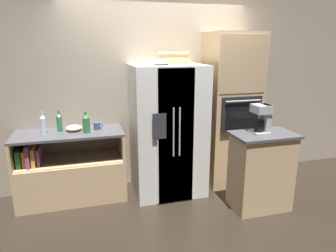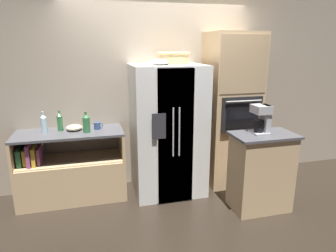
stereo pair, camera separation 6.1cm
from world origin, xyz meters
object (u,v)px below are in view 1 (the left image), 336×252
at_px(wall_oven, 230,110).
at_px(wicker_basket, 173,58).
at_px(bottle_short, 86,123).
at_px(bottle_wide, 43,124).
at_px(mixing_bowl, 74,128).
at_px(coffee_maker, 262,118).
at_px(fruit_bowl, 159,62).
at_px(bottle_tall, 59,122).
at_px(mug, 97,126).
at_px(refrigerator, 168,130).

distance_m(wall_oven, wicker_basket, 1.12).
relative_size(bottle_short, bottle_wide, 0.96).
xyz_separation_m(bottle_wide, mixing_bowl, (0.35, 0.04, -0.08)).
bearing_deg(coffee_maker, mixing_bowl, 157.22).
bearing_deg(fruit_bowl, mixing_bowl, 167.12).
xyz_separation_m(bottle_tall, mug, (0.46, -0.04, -0.07)).
bearing_deg(refrigerator, coffee_maker, -37.89).
height_order(refrigerator, bottle_short, refrigerator).
height_order(bottle_short, mixing_bowl, bottle_short).
distance_m(bottle_tall, coffee_maker, 2.47).
bearing_deg(fruit_bowl, bottle_short, 172.87).
bearing_deg(wicker_basket, mixing_bowl, 176.23).
relative_size(wicker_basket, mug, 3.58).
distance_m(bottle_wide, coffee_maker, 2.62).
xyz_separation_m(refrigerator, bottle_tall, (-1.36, 0.19, 0.16)).
bearing_deg(bottle_tall, bottle_wide, -160.67).
distance_m(wall_oven, bottle_wide, 2.48).
distance_m(bottle_wide, mixing_bowl, 0.36).
height_order(mug, mixing_bowl, mug).
relative_size(fruit_bowl, mug, 1.88).
bearing_deg(fruit_bowl, mug, 163.67).
height_order(fruit_bowl, bottle_tall, fruit_bowl).
xyz_separation_m(bottle_wide, mug, (0.64, 0.02, -0.08)).
xyz_separation_m(refrigerator, coffee_maker, (0.93, -0.73, 0.28)).
bearing_deg(fruit_bowl, bottle_wide, 171.69).
bearing_deg(bottle_wide, wall_oven, -1.27).
height_order(wall_oven, coffee_maker, wall_oven).
bearing_deg(bottle_short, bottle_wide, 169.59).
relative_size(wall_oven, bottle_wide, 7.75).
distance_m(fruit_bowl, coffee_maker, 1.39).
relative_size(wicker_basket, bottle_wide, 1.54).
bearing_deg(coffee_maker, bottle_wide, 160.93).
height_order(wall_oven, mug, wall_oven).
xyz_separation_m(fruit_bowl, bottle_tall, (-1.23, 0.27, -0.74)).
xyz_separation_m(bottle_short, mug, (0.13, 0.11, -0.07)).
bearing_deg(mixing_bowl, mug, -3.19).
height_order(mug, coffee_maker, coffee_maker).
distance_m(wall_oven, mug, 1.85).
xyz_separation_m(refrigerator, wicker_basket, (0.10, 0.08, 0.94)).
distance_m(bottle_tall, mug, 0.46).
bearing_deg(bottle_short, fruit_bowl, -7.13).
xyz_separation_m(wall_oven, fruit_bowl, (-1.07, -0.15, 0.69)).
bearing_deg(bottle_short, wall_oven, 1.10).
bearing_deg(bottle_wide, refrigerator, -4.80).
bearing_deg(bottle_short, mixing_bowl, 140.10).
bearing_deg(bottle_wide, mixing_bowl, 6.01).
bearing_deg(bottle_tall, mixing_bowl, -9.12).
distance_m(fruit_bowl, bottle_tall, 1.46).
relative_size(refrigerator, coffee_maker, 5.06).
distance_m(fruit_bowl, mixing_bowl, 1.36).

